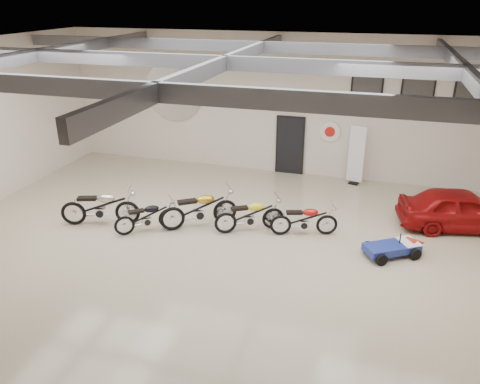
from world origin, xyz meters
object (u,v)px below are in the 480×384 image
(banner_stand, at_px, (356,157))
(motorcycle_silver, at_px, (100,206))
(motorcycle_yellow, at_px, (250,214))
(motorcycle_red, at_px, (304,219))
(motorcycle_black, at_px, (146,216))
(motorcycle_gold, at_px, (199,208))
(vintage_car, at_px, (462,209))
(go_kart, at_px, (397,244))

(banner_stand, distance_m, motorcycle_silver, 8.61)
(motorcycle_yellow, height_order, motorcycle_red, motorcycle_yellow)
(motorcycle_silver, distance_m, motorcycle_black, 1.47)
(motorcycle_black, relative_size, motorcycle_gold, 0.80)
(motorcycle_silver, distance_m, motorcycle_yellow, 4.31)
(banner_stand, distance_m, motorcycle_red, 4.39)
(banner_stand, bearing_deg, vintage_car, -25.76)
(motorcycle_yellow, bearing_deg, go_kart, -31.92)
(motorcycle_black, relative_size, go_kart, 1.03)
(motorcycle_black, distance_m, motorcycle_gold, 1.48)
(motorcycle_yellow, bearing_deg, motorcycle_silver, 162.31)
(motorcycle_black, bearing_deg, motorcycle_yellow, -22.39)
(banner_stand, distance_m, motorcycle_yellow, 5.15)
(motorcycle_black, bearing_deg, go_kart, -33.94)
(banner_stand, height_order, motorcycle_red, banner_stand)
(motorcycle_silver, relative_size, vintage_car, 0.64)
(motorcycle_red, bearing_deg, motorcycle_yellow, 170.48)
(motorcycle_red, bearing_deg, vintage_car, 4.29)
(motorcycle_gold, distance_m, motorcycle_red, 2.97)
(banner_stand, xyz_separation_m, motorcycle_red, (-1.09, -4.22, -0.53))
(go_kart, bearing_deg, motorcycle_black, 152.86)
(motorcycle_silver, distance_m, vintage_car, 10.27)
(motorcycle_yellow, relative_size, go_kart, 1.14)
(banner_stand, xyz_separation_m, vintage_car, (3.10, -2.56, -0.42))
(motorcycle_black, height_order, motorcycle_gold, motorcycle_gold)
(motorcycle_black, height_order, motorcycle_yellow, motorcycle_yellow)
(motorcycle_silver, distance_m, go_kart, 8.21)
(motorcycle_gold, bearing_deg, go_kart, -35.95)
(banner_stand, height_order, motorcycle_yellow, banner_stand)
(go_kart, relative_size, vintage_car, 0.50)
(banner_stand, bearing_deg, go_kart, -59.74)
(vintage_car, bearing_deg, motorcycle_black, 95.84)
(motorcycle_yellow, relative_size, motorcycle_red, 1.07)
(motorcycle_gold, xyz_separation_m, motorcycle_yellow, (1.45, 0.14, -0.06))
(motorcycle_red, bearing_deg, motorcycle_silver, 172.90)
(motorcycle_yellow, bearing_deg, motorcycle_gold, 156.60)
(banner_stand, xyz_separation_m, go_kart, (1.37, -4.64, -0.70))
(motorcycle_gold, height_order, motorcycle_yellow, motorcycle_gold)
(motorcycle_silver, relative_size, go_kart, 1.29)
(motorcycle_black, relative_size, vintage_car, 0.51)
(go_kart, bearing_deg, banner_stand, 74.10)
(motorcycle_black, relative_size, motorcycle_red, 0.97)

